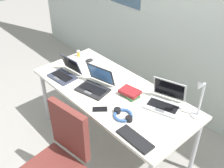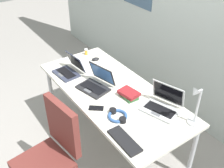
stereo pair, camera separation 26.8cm
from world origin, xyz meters
name	(u,v)px [view 2 (the right image)]	position (x,y,z in m)	size (l,w,h in m)	color
ground_plane	(112,142)	(0.00, 0.00, 0.00)	(12.00, 12.00, 0.00)	gray
wall_back	(194,15)	(0.00, 1.10, 1.30)	(6.00, 0.13, 2.60)	#B2BCB7
desk	(112,95)	(0.00, 0.00, 0.68)	(1.80, 0.80, 0.74)	silver
desk_lamp	(195,107)	(0.80, 0.28, 0.94)	(0.12, 0.18, 0.40)	silver
laptop_by_keyboard	(162,105)	(0.50, 0.21, 0.79)	(0.39, 0.35, 0.23)	#B7BABC
laptop_near_mouse	(96,84)	(-0.14, -0.10, 0.79)	(0.37, 0.35, 0.23)	#232326
laptop_front_right	(69,70)	(-0.55, -0.20, 0.78)	(0.31, 0.29, 0.21)	#33384C
external_keyboard	(125,141)	(0.63, -0.32, 0.75)	(0.33, 0.12, 0.02)	black
computer_mouse	(96,59)	(-0.62, 0.19, 0.76)	(0.06, 0.10, 0.03)	black
cell_phone	(96,108)	(0.15, -0.28, 0.74)	(0.06, 0.14, 0.01)	black
headphones	(118,116)	(0.36, -0.19, 0.76)	(0.21, 0.18, 0.04)	#335999
pill_bottle	(86,52)	(-0.81, 0.18, 0.78)	(0.04, 0.04, 0.08)	gold
book_stack	(129,94)	(0.18, 0.07, 0.77)	(0.21, 0.17, 0.06)	#336638
office_chair	(51,162)	(0.19, -0.81, 0.40)	(0.52, 0.57, 0.97)	black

